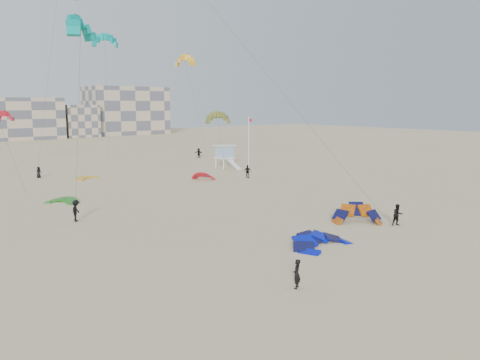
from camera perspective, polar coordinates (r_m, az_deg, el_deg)
ground at (r=29.27m, az=8.88°, el=-10.72°), size 320.00×320.00×0.00m
kite_ground_blue at (r=34.05m, az=9.92°, el=-7.89°), size 5.36×5.61×2.66m
kite_ground_orange at (r=41.06m, az=14.10°, el=-5.08°), size 5.88×5.88×4.21m
kite_ground_green at (r=51.28m, az=-20.80°, el=-2.59°), size 4.81×4.76×1.43m
kite_ground_red_far at (r=63.06m, az=-4.47°, el=0.07°), size 4.41×4.37×3.02m
kite_ground_yellow at (r=66.70m, az=-18.21°, el=0.13°), size 4.13×4.24×0.81m
kitesurfer_main at (r=26.05m, az=6.93°, el=-11.29°), size 0.71×0.66×1.64m
kitesurfer_b at (r=40.91m, az=18.66°, el=-4.05°), size 1.08×0.99×1.80m
kitesurfer_c at (r=42.48m, az=-19.36°, el=-3.56°), size 1.28×1.39×1.88m
kitesurfer_d at (r=64.25m, az=0.94°, el=1.06°), size 0.84×1.12×1.76m
kitesurfer_e at (r=69.81m, az=-23.34°, el=0.87°), size 0.88×0.72×1.55m
kitesurfer_f at (r=89.06m, az=-5.07°, el=3.30°), size 1.11×1.79×1.85m
kite_fly_teal_a at (r=43.90m, az=-18.86°, el=16.96°), size 5.25×5.25×16.71m
kite_fly_olive at (r=65.21m, az=-2.72°, el=7.45°), size 4.49×4.55×8.36m
kite_fly_yellow at (r=80.69m, az=-6.74°, el=14.13°), size 7.49×4.63×17.21m
kite_fly_teal_b at (r=84.40m, az=-16.14°, el=15.89°), size 5.08×6.97×20.53m
kite_fly_red at (r=84.73m, az=-26.79°, el=6.87°), size 5.58×9.38×8.22m
lifeguard_tower_near at (r=73.84m, az=-1.88°, el=2.85°), size 2.72×5.09×3.69m
flagpole at (r=69.47m, az=1.06°, el=4.50°), size 0.67×0.10×8.20m
condo_mid at (r=151.62m, az=-27.21°, el=6.64°), size 32.00×16.00×12.00m
condo_east at (r=166.16m, az=-13.66°, el=8.20°), size 26.00×14.00×16.00m
condo_fill_right at (r=155.66m, az=-19.04°, el=6.82°), size 10.00×10.00×10.00m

